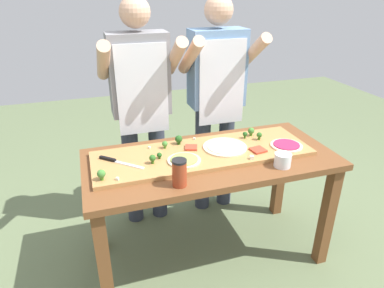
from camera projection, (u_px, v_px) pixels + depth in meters
name	position (u px, v px, depth m)	size (l,w,h in m)	color
ground_plane	(208.00, 253.00, 2.42)	(8.00, 8.00, 0.00)	#60704C
prep_table	(210.00, 173.00, 2.14)	(1.53, 0.70, 0.77)	brown
cutting_board	(203.00, 153.00, 2.11)	(1.34, 0.43, 0.02)	#B27F47
chefs_knife	(115.00, 161.00, 1.98)	(0.24, 0.22, 0.02)	#B7BABF
pizza_whole_pesto_green	(184.00, 160.00, 1.99)	(0.20, 0.20, 0.02)	beige
pizza_whole_white_garlic	(225.00, 147.00, 2.15)	(0.28, 0.28, 0.02)	beige
pizza_whole_beet_magenta	(286.00, 145.00, 2.17)	(0.20, 0.20, 0.02)	beige
pizza_slice_far_left	(258.00, 150.00, 2.11)	(0.08, 0.08, 0.01)	#BC3D28
pizza_slice_far_right	(191.00, 148.00, 2.14)	(0.07, 0.07, 0.01)	#BC3D28
broccoli_floret_center_right	(251.00, 131.00, 2.31)	(0.04, 0.04, 0.06)	#487A23
broccoli_floret_center_left	(101.00, 174.00, 1.79)	(0.05, 0.05, 0.06)	#487A23
broccoli_floret_front_mid	(245.00, 134.00, 2.27)	(0.03, 0.03, 0.05)	#2C5915
broccoli_floret_back_mid	(179.00, 139.00, 2.18)	(0.05, 0.05, 0.06)	#2C5915
broccoli_floret_back_right	(259.00, 135.00, 2.25)	(0.04, 0.04, 0.05)	#366618
broccoli_floret_front_right	(165.00, 144.00, 2.13)	(0.04, 0.04, 0.05)	#487A23
broccoli_floret_front_left	(152.00, 158.00, 1.95)	(0.04, 0.04, 0.06)	#366618
broccoli_floret_back_left	(159.00, 155.00, 2.01)	(0.03, 0.03, 0.04)	#2C5915
cheese_crumble_a	(117.00, 179.00, 1.80)	(0.01, 0.01, 0.01)	silver
cheese_crumble_b	(149.00, 147.00, 2.14)	(0.01, 0.01, 0.01)	white
cheese_crumble_c	(194.00, 139.00, 2.26)	(0.01, 0.01, 0.01)	white
cheese_crumble_d	(252.00, 157.00, 2.01)	(0.02, 0.02, 0.02)	silver
flour_cup	(283.00, 161.00, 1.97)	(0.10, 0.10, 0.08)	white
sauce_jar	(179.00, 173.00, 1.77)	(0.08, 0.08, 0.15)	#99381E
cook_left	(141.00, 100.00, 2.38)	(0.54, 0.39, 1.67)	#333847
cook_right	(217.00, 92.00, 2.54)	(0.54, 0.39, 1.67)	#333847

